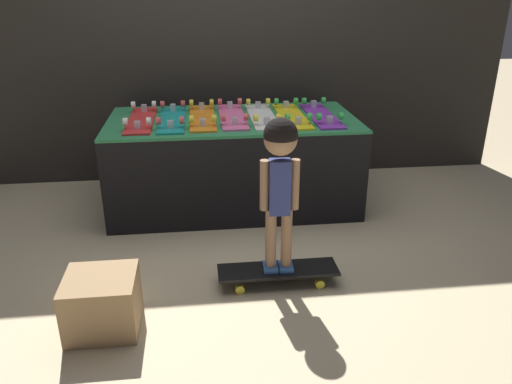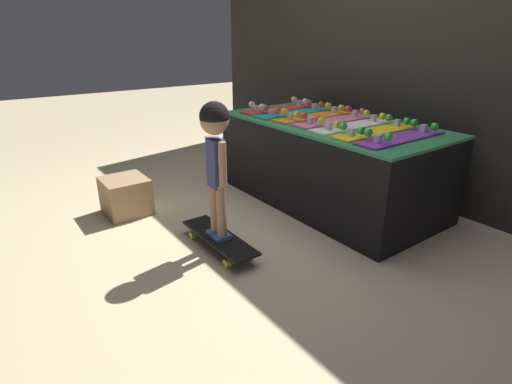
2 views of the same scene
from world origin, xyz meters
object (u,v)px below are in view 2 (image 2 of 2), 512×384
at_px(skateboard_yellow_on_rack, 375,130).
at_px(child, 215,146).
at_px(skateboard_pink_on_rack, 334,120).
at_px(skateboard_orange_on_rack, 313,116).
at_px(storage_box, 126,196).
at_px(skateboard_red_on_rack, 279,108).
at_px(skateboard_white_on_rack, 352,125).
at_px(skateboard_purple_on_rack, 401,137).
at_px(skateboard_on_floor, 219,238).
at_px(skateboard_teal_on_rack, 294,112).

height_order(skateboard_yellow_on_rack, child, child).
bearing_deg(skateboard_pink_on_rack, skateboard_orange_on_rack, -176.49).
height_order(skateboard_yellow_on_rack, storage_box, skateboard_yellow_on_rack).
xyz_separation_m(skateboard_red_on_rack, skateboard_white_on_rack, (0.89, -0.00, 0.00)).
distance_m(skateboard_orange_on_rack, skateboard_purple_on_rack, 0.89).
height_order(skateboard_white_on_rack, skateboard_on_floor, skateboard_white_on_rack).
distance_m(skateboard_pink_on_rack, child, 1.21).
height_order(skateboard_orange_on_rack, skateboard_on_floor, skateboard_orange_on_rack).
bearing_deg(skateboard_pink_on_rack, skateboard_red_on_rack, -177.75).
distance_m(skateboard_red_on_rack, skateboard_pink_on_rack, 0.67).
xyz_separation_m(skateboard_purple_on_rack, skateboard_on_floor, (-0.50, -1.16, -0.63)).
xyz_separation_m(skateboard_pink_on_rack, child, (0.16, -1.20, 0.01)).
distance_m(skateboard_teal_on_rack, skateboard_pink_on_rack, 0.45).
relative_size(skateboard_white_on_rack, skateboard_on_floor, 1.11).
bearing_deg(skateboard_teal_on_rack, skateboard_white_on_rack, 0.33).
bearing_deg(skateboard_yellow_on_rack, skateboard_red_on_rack, 179.29).
relative_size(skateboard_teal_on_rack, child, 0.86).
distance_m(skateboard_red_on_rack, skateboard_white_on_rack, 0.89).
xyz_separation_m(skateboard_pink_on_rack, skateboard_white_on_rack, (0.22, -0.03, 0.00)).
xyz_separation_m(skateboard_red_on_rack, skateboard_purple_on_rack, (1.33, -0.02, 0.00)).
distance_m(skateboard_white_on_rack, skateboard_yellow_on_rack, 0.22).
distance_m(skateboard_purple_on_rack, child, 1.26).
relative_size(skateboard_white_on_rack, skateboard_purple_on_rack, 1.00).
bearing_deg(skateboard_purple_on_rack, child, -113.50).
xyz_separation_m(skateboard_white_on_rack, skateboard_on_floor, (-0.06, -1.17, -0.63)).
relative_size(skateboard_yellow_on_rack, skateboard_purple_on_rack, 1.00).
distance_m(skateboard_teal_on_rack, skateboard_orange_on_rack, 0.22).
bearing_deg(skateboard_teal_on_rack, child, -62.46).
xyz_separation_m(skateboard_teal_on_rack, storage_box, (-0.33, -1.47, -0.56)).
relative_size(skateboard_white_on_rack, skateboard_yellow_on_rack, 1.00).
height_order(skateboard_pink_on_rack, skateboard_yellow_on_rack, same).
relative_size(skateboard_pink_on_rack, storage_box, 2.20).
relative_size(skateboard_teal_on_rack, storage_box, 2.20).
bearing_deg(skateboard_pink_on_rack, skateboard_white_on_rack, -7.94).
height_order(skateboard_red_on_rack, child, child).
xyz_separation_m(skateboard_red_on_rack, skateboard_teal_on_rack, (0.22, -0.01, 0.00)).
height_order(skateboard_red_on_rack, skateboard_yellow_on_rack, same).
bearing_deg(storage_box, skateboard_white_on_rack, 55.98).
distance_m(skateboard_teal_on_rack, storage_box, 1.60).
distance_m(skateboard_pink_on_rack, skateboard_on_floor, 1.37).
bearing_deg(skateboard_red_on_rack, skateboard_on_floor, -54.76).
bearing_deg(skateboard_white_on_rack, skateboard_purple_on_rack, -1.98).
distance_m(skateboard_orange_on_rack, skateboard_on_floor, 1.40).
bearing_deg(skateboard_yellow_on_rack, storage_box, -129.73).
distance_m(skateboard_teal_on_rack, skateboard_purple_on_rack, 1.11).
bearing_deg(skateboard_purple_on_rack, skateboard_yellow_on_rack, 178.34).
relative_size(skateboard_purple_on_rack, storage_box, 2.20).
distance_m(skateboard_pink_on_rack, storage_box, 1.78).
bearing_deg(storage_box, child, 17.80).
height_order(skateboard_purple_on_rack, storage_box, skateboard_purple_on_rack).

